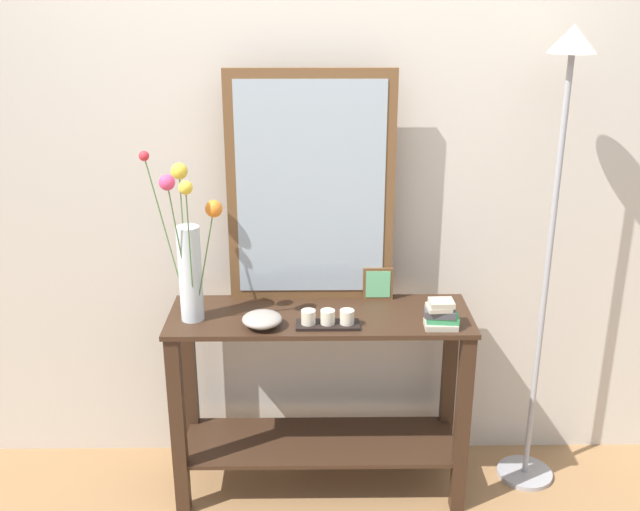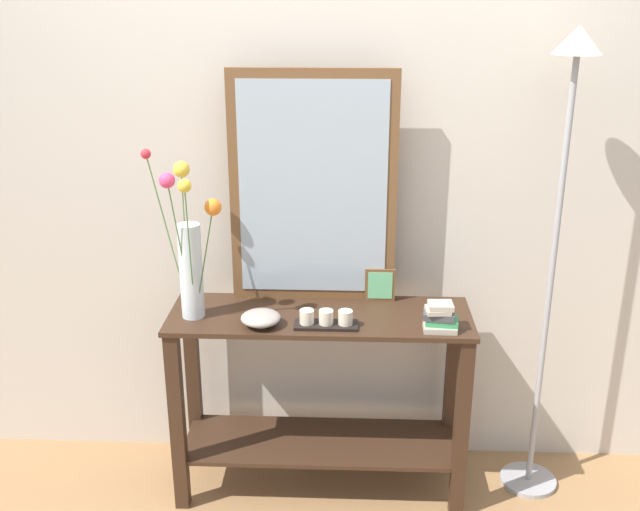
{
  "view_description": "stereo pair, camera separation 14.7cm",
  "coord_description": "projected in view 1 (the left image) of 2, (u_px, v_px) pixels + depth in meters",
  "views": [
    {
      "loc": [
        -0.03,
        -2.69,
        2.04
      ],
      "look_at": [
        0.0,
        0.0,
        1.06
      ],
      "focal_mm": 41.48,
      "sensor_mm": 36.0,
      "label": 1
    },
    {
      "loc": [
        0.11,
        -2.68,
        2.04
      ],
      "look_at": [
        0.0,
        0.0,
        1.06
      ],
      "focal_mm": 41.48,
      "sensor_mm": 36.0,
      "label": 2
    }
  ],
  "objects": [
    {
      "name": "picture_frame_small",
      "position": [
        378.0,
        284.0,
        3.06
      ],
      "size": [
        0.12,
        0.01,
        0.14
      ],
      "color": "brown",
      "rests_on": "console_table"
    },
    {
      "name": "console_table",
      "position": [
        320.0,
        385.0,
        3.05
      ],
      "size": [
        1.21,
        0.4,
        0.81
      ],
      "color": "#382316",
      "rests_on": "ground"
    },
    {
      "name": "mirror_leaning",
      "position": [
        311.0,
        189.0,
        2.94
      ],
      "size": [
        0.67,
        0.03,
        0.94
      ],
      "color": "brown",
      "rests_on": "console_table"
    },
    {
      "name": "wall_back",
      "position": [
        319.0,
        164.0,
        3.06
      ],
      "size": [
        6.4,
        0.08,
        2.7
      ],
      "primitive_type": "cube",
      "color": "beige",
      "rests_on": "ground"
    },
    {
      "name": "tall_vase_left",
      "position": [
        189.0,
        255.0,
        2.8
      ],
      "size": [
        0.31,
        0.27,
        0.67
      ],
      "color": "silver",
      "rests_on": "console_table"
    },
    {
      "name": "decorative_bowl",
      "position": [
        262.0,
        319.0,
        2.82
      ],
      "size": [
        0.15,
        0.15,
        0.06
      ],
      "color": "#9E9389",
      "rests_on": "console_table"
    },
    {
      "name": "floor_lamp",
      "position": [
        556.0,
        194.0,
        2.84
      ],
      "size": [
        0.24,
        0.24,
        1.92
      ],
      "color": "#9E9EA3",
      "rests_on": "ground"
    },
    {
      "name": "ground_plane",
      "position": [
        320.0,
        486.0,
        3.23
      ],
      "size": [
        7.0,
        6.0,
        0.02
      ],
      "primitive_type": "cube",
      "color": "#997047"
    },
    {
      "name": "candle_tray",
      "position": [
        328.0,
        320.0,
        2.83
      ],
      "size": [
        0.24,
        0.09,
        0.07
      ],
      "color": "black",
      "rests_on": "console_table"
    },
    {
      "name": "book_stack",
      "position": [
        441.0,
        315.0,
        2.82
      ],
      "size": [
        0.14,
        0.1,
        0.11
      ],
      "color": "#B2A893",
      "rests_on": "console_table"
    }
  ]
}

